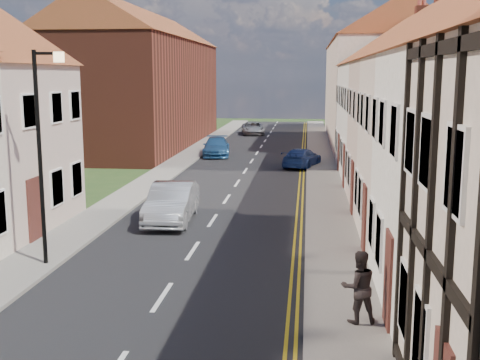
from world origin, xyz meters
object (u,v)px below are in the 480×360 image
object	(u,v)px
lamppost	(42,145)
pedestrian_right_b	(359,287)
car_far_b	(302,158)
car_mid	(172,203)
car_distant	(253,128)
car_far	(216,147)

from	to	relation	value
lamppost	pedestrian_right_b	bearing A→B (deg)	-20.98
lamppost	car_far_b	world-z (taller)	lamppost
car_mid	car_far_b	world-z (taller)	car_mid
car_mid	pedestrian_right_b	xyz separation A→B (m)	(6.17, -8.99, 0.21)
car_distant	car_far_b	world-z (taller)	car_distant
car_far	car_distant	xyz separation A→B (m)	(1.13, 15.11, -0.03)
car_mid	car_far_b	size ratio (longest dim) A/B	1.13
car_distant	pedestrian_right_b	world-z (taller)	pedestrian_right_b
lamppost	car_distant	world-z (taller)	lamppost
car_distant	car_far_b	xyz separation A→B (m)	(4.70, -19.50, -0.03)
lamppost	car_distant	xyz separation A→B (m)	(2.31, 39.39, -2.95)
car_far_b	pedestrian_right_b	distance (m)	23.20
lamppost	car_far_b	size ratio (longest dim) A/B	1.55
lamppost	pedestrian_right_b	size ratio (longest dim) A/B	3.72
lamppost	car_far	size ratio (longest dim) A/B	1.40
car_mid	car_far	xyz separation A→B (m)	(-1.13, 18.54, -0.10)
car_far	pedestrian_right_b	distance (m)	28.49
car_distant	pedestrian_right_b	distance (m)	43.09
lamppost	car_mid	bearing A→B (deg)	68.06
car_far	lamppost	bearing A→B (deg)	-99.51
car_far	car_far_b	world-z (taller)	car_far
lamppost	car_far_b	xyz separation A→B (m)	(7.01, 19.89, -2.98)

